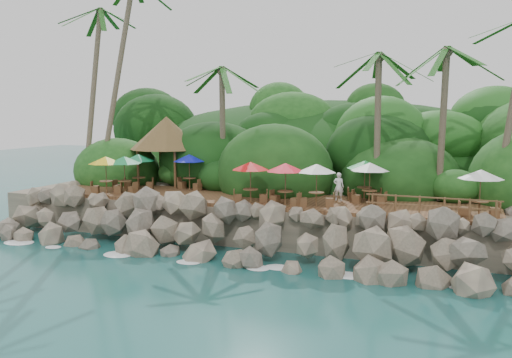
% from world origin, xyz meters
% --- Properties ---
extents(ground, '(140.00, 140.00, 0.00)m').
position_xyz_m(ground, '(0.00, 0.00, 0.00)').
color(ground, '#19514F').
rests_on(ground, ground).
extents(land_base, '(32.00, 25.20, 2.10)m').
position_xyz_m(land_base, '(0.00, 16.00, 1.05)').
color(land_base, gray).
rests_on(land_base, ground).
extents(jungle_hill, '(44.80, 28.00, 15.40)m').
position_xyz_m(jungle_hill, '(0.00, 23.50, 0.00)').
color(jungle_hill, '#143811').
rests_on(jungle_hill, ground).
extents(seawall, '(29.00, 4.00, 2.30)m').
position_xyz_m(seawall, '(0.00, 2.00, 1.15)').
color(seawall, gray).
rests_on(seawall, ground).
extents(terrace, '(26.00, 5.00, 0.20)m').
position_xyz_m(terrace, '(0.00, 6.00, 2.20)').
color(terrace, brown).
rests_on(terrace, land_base).
extents(jungle_foliage, '(44.00, 16.00, 12.00)m').
position_xyz_m(jungle_foliage, '(0.00, 15.00, 0.00)').
color(jungle_foliage, '#143811').
rests_on(jungle_foliage, ground).
extents(foam_line, '(25.20, 0.80, 0.06)m').
position_xyz_m(foam_line, '(0.00, 0.30, 0.03)').
color(foam_line, white).
rests_on(foam_line, ground).
extents(palms, '(32.52, 6.53, 15.19)m').
position_xyz_m(palms, '(0.19, 8.76, 12.21)').
color(palms, brown).
rests_on(palms, ground).
extents(palapa, '(4.88, 4.88, 4.60)m').
position_xyz_m(palapa, '(-7.69, 9.18, 5.79)').
color(palapa, brown).
rests_on(palapa, ground).
extents(dining_clusters, '(22.98, 5.27, 2.24)m').
position_xyz_m(dining_clusters, '(0.05, 5.69, 4.16)').
color(dining_clusters, brown).
rests_on(dining_clusters, terrace).
extents(railing, '(6.10, 0.10, 1.00)m').
position_xyz_m(railing, '(9.73, 3.65, 2.91)').
color(railing, brown).
rests_on(railing, terrace).
extents(waiter, '(0.59, 0.39, 1.59)m').
position_xyz_m(waiter, '(4.63, 6.74, 3.10)').
color(waiter, white).
rests_on(waiter, terrace).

